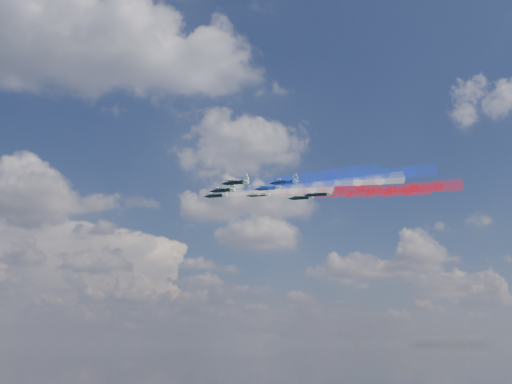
{
  "coord_description": "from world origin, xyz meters",
  "views": [
    {
      "loc": [
        -15.39,
        -186.52,
        117.2
      ],
      "look_at": [
        13.54,
        -11.67,
        163.86
      ],
      "focal_mm": 40.85,
      "sensor_mm": 36.0,
      "label": 1
    }
  ],
  "objects": [
    {
      "name": "jet_inner_left",
      "position": [
        2.91,
        -13.64,
        163.41
      ],
      "size": [
        13.57,
        13.87,
        4.53
      ],
      "primitive_type": null,
      "rotation": [
        0.09,
        -0.09,
        0.76
      ],
      "color": "black"
    },
    {
      "name": "trail_inner_right",
      "position": [
        33.28,
        -17.53,
        163.78
      ],
      "size": [
        29.72,
        30.85,
        7.4
      ],
      "primitive_type": null,
      "rotation": [
        0.09,
        -0.09,
        0.76
      ],
      "color": "red"
    },
    {
      "name": "trail_center_third",
      "position": [
        33.34,
        -33.41,
        161.81
      ],
      "size": [
        29.72,
        30.85,
        7.4
      ],
      "primitive_type": null,
      "rotation": [
        0.09,
        -0.09,
        0.76
      ],
      "color": "white"
    },
    {
      "name": "trail_rear_right",
      "position": [
        49.37,
        -34.26,
        160.33
      ],
      "size": [
        29.72,
        30.85,
        7.4
      ],
      "primitive_type": null,
      "rotation": [
        0.09,
        -0.09,
        0.76
      ],
      "color": "red"
    },
    {
      "name": "trail_outer_right",
      "position": [
        47.32,
        -20.06,
        162.66
      ],
      "size": [
        29.72,
        30.85,
        7.4
      ],
      "primitive_type": null,
      "rotation": [
        0.09,
        -0.09,
        0.76
      ],
      "color": "red"
    },
    {
      "name": "jet_lead",
      "position": [
        2.1,
        1.1,
        165.4
      ],
      "size": [
        13.57,
        13.87,
        4.53
      ],
      "primitive_type": null,
      "rotation": [
        0.09,
        -0.09,
        0.76
      ],
      "color": "black"
    },
    {
      "name": "jet_rear_left",
      "position": [
        18.79,
        -29.72,
        162.24
      ],
      "size": [
        13.57,
        13.87,
        4.53
      ],
      "primitive_type": null,
      "rotation": [
        0.09,
        -0.09,
        0.76
      ],
      "color": "black"
    },
    {
      "name": "trail_inner_left",
      "position": [
        19.76,
        -30.98,
        161.19
      ],
      "size": [
        29.72,
        30.85,
        7.4
      ],
      "primitive_type": null,
      "rotation": [
        0.09,
        -0.09,
        0.76
      ],
      "color": "blue"
    },
    {
      "name": "trail_rear_left",
      "position": [
        35.64,
        -47.07,
        160.03
      ],
      "size": [
        29.72,
        30.85,
        7.4
      ],
      "primitive_type": null,
      "rotation": [
        0.09,
        -0.09,
        0.76
      ],
      "color": "blue"
    },
    {
      "name": "jet_outer_left",
      "position": [
        4.85,
        -28.67,
        161.82
      ],
      "size": [
        13.57,
        13.87,
        4.53
      ],
      "primitive_type": null,
      "rotation": [
        0.09,
        -0.09,
        0.76
      ],
      "color": "black"
    },
    {
      "name": "trail_outer_left",
      "position": [
        21.7,
        -46.01,
        159.61
      ],
      "size": [
        29.72,
        30.85,
        7.4
      ],
      "primitive_type": null,
      "rotation": [
        0.09,
        -0.09,
        0.76
      ],
      "color": "blue"
    },
    {
      "name": "jet_inner_right",
      "position": [
        16.43,
        -0.18,
        165.99
      ],
      "size": [
        13.57,
        13.87,
        4.53
      ],
      "primitive_type": null,
      "rotation": [
        0.09,
        -0.09,
        0.76
      ],
      "color": "black"
    },
    {
      "name": "jet_rear_right",
      "position": [
        32.52,
        -16.92,
        162.54
      ],
      "size": [
        13.57,
        13.87,
        4.53
      ],
      "primitive_type": null,
      "rotation": [
        0.09,
        -0.09,
        0.76
      ],
      "color": "black"
    },
    {
      "name": "jet_outer_right",
      "position": [
        30.47,
        -2.71,
        164.87
      ],
      "size": [
        13.57,
        13.87,
        4.53
      ],
      "primitive_type": null,
      "rotation": [
        0.09,
        -0.09,
        0.76
      ],
      "color": "black"
    },
    {
      "name": "trail_lead",
      "position": [
        18.95,
        -16.25,
        163.19
      ],
      "size": [
        29.72,
        30.85,
        7.4
      ],
      "primitive_type": null,
      "rotation": [
        0.09,
        -0.09,
        0.76
      ],
      "color": "white"
    },
    {
      "name": "jet_center_third",
      "position": [
        16.49,
        -16.06,
        164.02
      ],
      "size": [
        13.57,
        13.87,
        4.53
      ],
      "primitive_type": null,
      "rotation": [
        0.09,
        -0.09,
        0.76
      ],
      "color": "black"
    }
  ]
}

